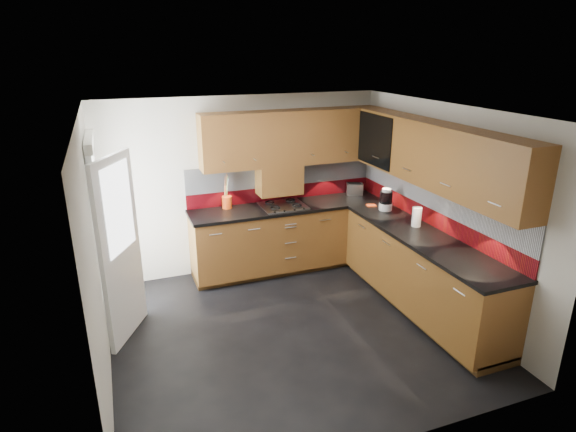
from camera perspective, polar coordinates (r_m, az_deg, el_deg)
name	(u,v)px	position (r m, az deg, el deg)	size (l,w,h in m)	color
room	(291,202)	(4.87, 0.40, 1.71)	(4.00, 3.80, 2.64)	black
base_cabinets	(348,255)	(6.28, 7.15, -4.64)	(2.70, 3.20, 0.95)	brown
countertop	(349,221)	(6.08, 7.29, -0.56)	(2.72, 3.22, 0.04)	black
backsplash	(358,192)	(6.28, 8.26, 2.83)	(2.70, 3.20, 0.54)	maroon
upper_cabinets	(363,146)	(5.98, 8.83, 8.18)	(2.50, 3.20, 0.72)	brown
extractor_hood	(279,179)	(6.55, -1.07, 4.37)	(0.60, 0.33, 0.40)	brown
glass_cabinet	(384,138)	(6.46, 11.37, 9.10)	(0.32, 0.80, 0.66)	black
back_door	(109,242)	(5.44, -20.43, -2.85)	(0.42, 1.19, 2.04)	white
gas_hob	(283,206)	(6.50, -0.56, 1.24)	(0.59, 0.52, 0.05)	silver
utensil_pot	(227,201)	(6.46, -7.26, 1.80)	(0.13, 0.13, 0.47)	#CE4713
toaster	(355,189)	(7.10, 7.90, 3.21)	(0.27, 0.22, 0.17)	silver
food_processor	(386,200)	(6.46, 11.52, 1.83)	(0.18, 0.18, 0.29)	white
paper_towel	(417,217)	(5.96, 15.00, -0.10)	(0.11, 0.11, 0.24)	white
orange_cloth	(371,205)	(6.63, 9.84, 1.25)	(0.12, 0.11, 0.01)	#D34317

